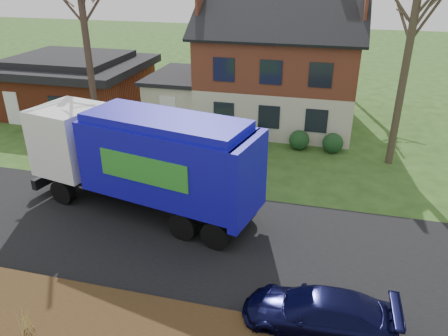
# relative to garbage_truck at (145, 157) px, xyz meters

# --- Properties ---
(ground) EXTENTS (120.00, 120.00, 0.00)m
(ground) POSITION_rel_garbage_truck_xyz_m (1.53, -1.49, -2.43)
(ground) COLOR #274617
(ground) RESTS_ON ground
(road) EXTENTS (80.00, 7.00, 0.02)m
(road) POSITION_rel_garbage_truck_xyz_m (1.53, -1.49, -2.42)
(road) COLOR black
(road) RESTS_ON ground
(main_house) EXTENTS (12.95, 8.95, 9.26)m
(main_house) POSITION_rel_garbage_truck_xyz_m (3.02, 12.42, 1.60)
(main_house) COLOR beige
(main_house) RESTS_ON ground
(ranch_house) EXTENTS (9.80, 8.20, 3.70)m
(ranch_house) POSITION_rel_garbage_truck_xyz_m (-10.47, 11.51, -0.62)
(ranch_house) COLOR brown
(ranch_house) RESTS_ON ground
(garbage_truck) EXTENTS (10.17, 4.62, 4.22)m
(garbage_truck) POSITION_rel_garbage_truck_xyz_m (0.00, 0.00, 0.00)
(garbage_truck) COLOR black
(garbage_truck) RESTS_ON ground
(silver_sedan) EXTENTS (5.10, 2.72, 1.60)m
(silver_sedan) POSITION_rel_garbage_truck_xyz_m (-1.13, 2.31, -1.63)
(silver_sedan) COLOR #B5B8BD
(silver_sedan) RESTS_ON ground
(navy_wagon) EXTENTS (4.24, 1.79, 1.22)m
(navy_wagon) POSITION_rel_garbage_truck_xyz_m (7.14, -4.86, -1.82)
(navy_wagon) COLOR black
(navy_wagon) RESTS_ON ground
(grass_clump_mid) EXTENTS (0.30, 0.25, 0.84)m
(grass_clump_mid) POSITION_rel_garbage_truck_xyz_m (-0.38, -7.16, -1.71)
(grass_clump_mid) COLOR tan
(grass_clump_mid) RESTS_ON mulch_verge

